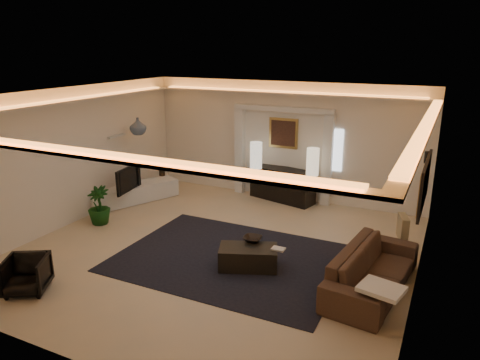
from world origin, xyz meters
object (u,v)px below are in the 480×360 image
at_px(sofa, 372,270).
at_px(coffee_table, 248,257).
at_px(console, 282,185).
at_px(armchair, 26,275).

height_order(sofa, coffee_table, sofa).
relative_size(console, armchair, 2.58).
bearing_deg(console, armchair, -95.52).
bearing_deg(console, sofa, -37.11).
bearing_deg(sofa, armchair, 123.49).
bearing_deg(sofa, console, 46.15).
xyz_separation_m(sofa, armchair, (-4.84, -2.41, -0.05)).
relative_size(sofa, armchair, 3.61).
bearing_deg(coffee_table, armchair, -163.23).
xyz_separation_m(console, coffee_table, (0.74, -3.64, -0.20)).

